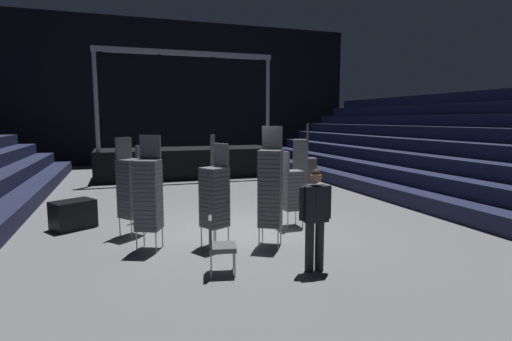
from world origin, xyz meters
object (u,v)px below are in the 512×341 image
object	(u,v)px
stage_riser	(185,161)
chair_stack_front_right	(148,193)
chair_stack_rear_right	(131,187)
chair_stack_rear_centre	(148,183)
loose_chair_near_man	(218,242)
chair_stack_front_left	(270,187)
chair_stack_mid_left	(219,168)
chair_stack_mid_centre	(292,189)
equipment_road_case	(73,215)
man_with_tie	(315,214)
chair_stack_rear_left	(301,164)
chair_stack_aisle_left	(215,196)
chair_stack_mid_right	(309,169)

from	to	relation	value
stage_riser	chair_stack_front_right	world-z (taller)	stage_riser
chair_stack_rear_right	chair_stack_rear_centre	world-z (taller)	chair_stack_rear_right
loose_chair_near_man	chair_stack_front_left	bearing A→B (deg)	142.02
stage_riser	chair_stack_front_right	xyz separation A→B (m)	(-2.22, -9.79, 0.41)
chair_stack_rear_centre	chair_stack_mid_left	bearing A→B (deg)	159.92
chair_stack_front_right	chair_stack_mid_left	bearing A→B (deg)	-95.92
chair_stack_mid_centre	equipment_road_case	size ratio (longest dim) A/B	1.99
man_with_tie	chair_stack_front_right	world-z (taller)	chair_stack_front_right
stage_riser	loose_chair_near_man	distance (m)	11.50
stage_riser	chair_stack_mid_left	xyz separation A→B (m)	(0.15, -5.70, 0.32)
chair_stack_mid_left	stage_riser	bearing A→B (deg)	-152.63
stage_riser	chair_stack_rear_right	xyz separation A→B (m)	(-2.52, -8.66, 0.36)
chair_stack_rear_left	man_with_tie	bearing A→B (deg)	-175.08
chair_stack_rear_right	chair_stack_front_right	bearing A→B (deg)	66.41
chair_stack_aisle_left	chair_stack_mid_right	bearing A→B (deg)	-72.78
chair_stack_rear_centre	chair_stack_rear_right	bearing A→B (deg)	14.55
chair_stack_rear_left	equipment_road_case	xyz separation A→B (m)	(-6.21, -0.90, -0.87)
chair_stack_front_left	chair_stack_front_right	size ratio (longest dim) A/B	1.08
chair_stack_mid_centre	chair_stack_aisle_left	bearing A→B (deg)	-67.21
chair_stack_mid_right	chair_stack_rear_centre	distance (m)	5.56
stage_riser	man_with_tie	world-z (taller)	stage_riser
loose_chair_near_man	chair_stack_rear_centre	bearing A→B (deg)	-156.56
chair_stack_mid_centre	chair_stack_rear_left	world-z (taller)	chair_stack_rear_left
chair_stack_front_left	chair_stack_rear_centre	xyz separation A→B (m)	(-2.16, 2.95, -0.25)
chair_stack_mid_right	chair_stack_rear_centre	bearing A→B (deg)	-60.80
chair_stack_front_right	equipment_road_case	xyz separation A→B (m)	(-1.57, 2.14, -0.78)
chair_stack_mid_left	chair_stack_mid_centre	xyz separation A→B (m)	(0.94, -3.40, -0.13)
stage_riser	equipment_road_case	distance (m)	8.55
chair_stack_mid_left	chair_stack_mid_centre	world-z (taller)	chair_stack_mid_left
man_with_tie	chair_stack_rear_centre	xyz separation A→B (m)	(-2.37, 4.47, -0.03)
chair_stack_mid_left	chair_stack_front_left	bearing A→B (deg)	25.12
chair_stack_front_right	chair_stack_mid_left	distance (m)	4.73
chair_stack_front_left	chair_stack_mid_right	distance (m)	5.62
chair_stack_front_left	chair_stack_mid_centre	world-z (taller)	chair_stack_front_left
chair_stack_rear_left	chair_stack_front_left	bearing A→B (deg)	174.33
chair_stack_mid_centre	chair_stack_rear_left	size ratio (longest dim) A/B	0.75
man_with_tie	chair_stack_rear_centre	bearing A→B (deg)	-58.95
stage_riser	chair_stack_rear_centre	bearing A→B (deg)	-105.74
chair_stack_front_right	chair_stack_aisle_left	distance (m)	1.27
stage_riser	chair_stack_mid_left	bearing A→B (deg)	-88.50
chair_stack_front_left	chair_stack_mid_right	xyz separation A→B (m)	(3.13, 4.66, -0.34)
chair_stack_mid_left	chair_stack_front_right	bearing A→B (deg)	-4.26
chair_stack_mid_right	chair_stack_rear_right	distance (m)	6.48
equipment_road_case	loose_chair_near_man	size ratio (longest dim) A/B	0.95
chair_stack_rear_right	loose_chair_near_man	bearing A→B (deg)	76.53
chair_stack_aisle_left	chair_stack_rear_left	bearing A→B (deg)	-75.01
stage_riser	chair_stack_mid_right	size ratio (longest dim) A/B	4.38
man_with_tie	chair_stack_rear_left	world-z (taller)	chair_stack_rear_left
chair_stack_aisle_left	loose_chair_near_man	size ratio (longest dim) A/B	2.17
chair_stack_rear_left	chair_stack_rear_centre	bearing A→B (deg)	125.21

